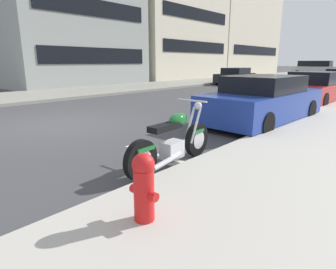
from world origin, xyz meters
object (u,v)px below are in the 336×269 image
object	(u,v)px
parked_motorcycle	(173,142)
car_opposite_curb	(235,76)
parked_car_near_corner	(314,88)
parked_car_far_down_curb	(264,101)
crossing_truck	(314,68)
fire_hydrant	(144,185)

from	to	relation	value
parked_motorcycle	car_opposite_curb	distance (m)	20.03
parked_car_near_corner	parked_car_far_down_curb	bearing A→B (deg)	-176.75
parked_car_far_down_curb	crossing_truck	size ratio (longest dim) A/B	0.93
fire_hydrant	parked_motorcycle	bearing A→B (deg)	32.04
parked_motorcycle	crossing_truck	world-z (taller)	crossing_truck
parked_motorcycle	crossing_truck	distance (m)	36.63
parked_car_near_corner	car_opposite_curb	distance (m)	11.27
crossing_truck	parked_car_far_down_curb	bearing A→B (deg)	101.93
parked_car_far_down_curb	car_opposite_curb	distance (m)	15.77
parked_car_far_down_curb	crossing_truck	world-z (taller)	crossing_truck
parked_car_near_corner	parked_motorcycle	bearing A→B (deg)	-175.03
parked_motorcycle	parked_car_near_corner	bearing A→B (deg)	0.09
car_opposite_curb	fire_hydrant	bearing A→B (deg)	21.95
fire_hydrant	car_opposite_curb	bearing A→B (deg)	26.35
parked_motorcycle	crossing_truck	xyz separation A→B (m)	(35.86, 7.46, 0.57)
car_opposite_curb	fire_hydrant	distance (m)	22.05
parked_motorcycle	parked_car_near_corner	size ratio (longest dim) A/B	0.52
parked_car_far_down_curb	crossing_truck	distance (m)	32.02
parked_car_far_down_curb	fire_hydrant	world-z (taller)	parked_car_far_down_curb
parked_car_far_down_curb	parked_car_near_corner	size ratio (longest dim) A/B	1.10
car_opposite_curb	parked_motorcycle	bearing A→B (deg)	21.38
fire_hydrant	parked_car_far_down_curb	bearing A→B (deg)	13.14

